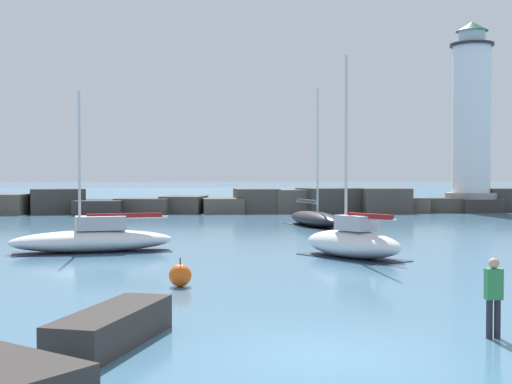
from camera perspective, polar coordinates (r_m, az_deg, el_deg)
ground_plane at (r=14.63m, az=5.59°, el=-12.75°), size 600.00×600.00×0.00m
open_sea_beyond at (r=124.91m, az=-4.15°, el=-0.17°), size 400.00×116.00×0.01m
breakwater_jetty at (r=65.16m, az=-2.09°, el=-0.85°), size 56.56×6.91×2.58m
lighthouse at (r=70.12m, az=16.84°, el=4.98°), size 4.75×4.75×17.82m
foreground_rocks at (r=13.41m, az=6.09°, el=-12.21°), size 14.59×8.03×0.93m
sailboat_moored_0 at (r=33.53m, az=-12.89°, el=-3.69°), size 7.69×3.66×7.34m
sailboat_moored_1 at (r=30.74m, az=7.74°, el=-3.95°), size 4.53×5.56×8.68m
sailboat_moored_2 at (r=48.64m, az=4.69°, el=-2.12°), size 3.35×8.18×9.35m
mooring_buoy_orange_near at (r=22.92m, az=-6.08°, el=-6.65°), size 0.72×0.72×0.92m
person_on_rocks at (r=16.49m, az=18.47°, el=-7.69°), size 0.36×0.23×1.76m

